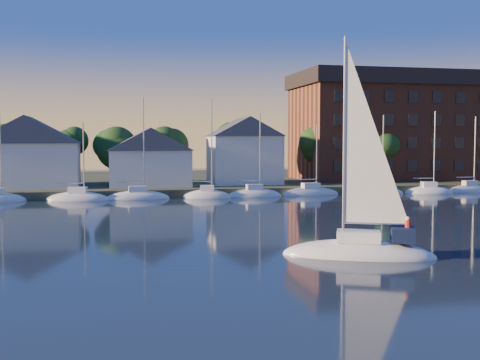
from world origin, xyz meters
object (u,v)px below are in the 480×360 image
object	(u,v)px
clubhouse_centre	(149,157)
condo_block	(389,126)
clubhouse_west	(29,151)
hero_sailboat	(361,247)
clubhouse_east	(244,150)

from	to	relation	value
clubhouse_centre	condo_block	bearing A→B (deg)	11.24
clubhouse_west	clubhouse_centre	distance (m)	16.05
clubhouse_centre	hero_sailboat	bearing A→B (deg)	-78.43
hero_sailboat	clubhouse_centre	bearing A→B (deg)	-55.20
clubhouse_west	clubhouse_centre	world-z (taller)	clubhouse_west
clubhouse_west	condo_block	xyz separation A→B (m)	(56.00, 6.95, 3.86)
condo_block	clubhouse_centre	bearing A→B (deg)	-168.76
clubhouse_west	clubhouse_east	size ratio (longest dim) A/B	1.30
clubhouse_east	condo_block	xyz separation A→B (m)	(26.00, 5.95, 3.79)
clubhouse_west	clubhouse_east	distance (m)	30.02
clubhouse_centre	clubhouse_east	xyz separation A→B (m)	(14.00, 2.00, 0.87)
clubhouse_west	clubhouse_east	bearing A→B (deg)	1.91
clubhouse_west	hero_sailboat	size ratio (longest dim) A/B	0.91
clubhouse_centre	clubhouse_east	world-z (taller)	clubhouse_east
clubhouse_east	condo_block	world-z (taller)	condo_block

